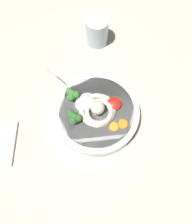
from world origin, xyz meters
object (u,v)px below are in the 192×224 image
Objects in this scene: noodle_pile at (98,111)px; drinking_glass at (97,31)px; soup_spoon at (81,98)px; soup_bowl at (96,115)px.

drinking_glass is (-7.79, 26.62, -1.83)cm from noodle_pile.
drinking_glass is (-2.44, 24.24, -1.30)cm from soup_spoon.
soup_spoon is 24.40cm from drinking_glass.
soup_spoon is at bearing -84.25° from drinking_glass.
noodle_pile is 0.63× the size of soup_spoon.
drinking_glass is at bearing 106.32° from noodle_pile.
drinking_glass is (-7.36, 26.58, 1.95)cm from soup_bowl.
soup_bowl is 27.65cm from drinking_glass.
soup_spoon is 1.86× the size of drinking_glass.
soup_bowl is 6.35cm from soup_spoon.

